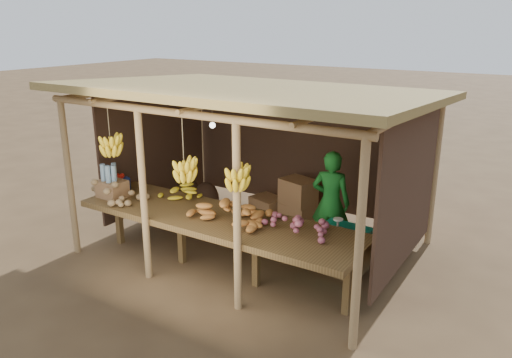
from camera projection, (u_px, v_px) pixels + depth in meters
The scene contains 13 objects.
ground at pixel (256, 247), 7.34m from camera, with size 60.00×60.00×0.00m, color brown.
stall_structure at pixel (250, 119), 6.73m from camera, with size 4.70×3.50×2.43m.
counter at pixel (216, 221), 6.36m from camera, with size 3.90×1.05×0.80m.
potato_heap at pixel (110, 186), 6.93m from camera, with size 0.90×0.54×0.36m, color #91734B, non-canonical shape.
sweet_potato_heap at pixel (230, 204), 6.25m from camera, with size 1.05×0.63×0.36m, color #BC7530, non-canonical shape.
onion_heap at pixel (296, 218), 5.80m from camera, with size 0.90×0.54×0.36m, color #A75163, non-canonical shape.
banana_pile at pixel (179, 186), 6.98m from camera, with size 0.56×0.34×0.35m, color yellow, non-canonical shape.
tomato_basin at pixel (116, 184), 7.35m from camera, with size 0.42×0.42×0.22m.
bottle_box at pixel (112, 185), 7.00m from camera, with size 0.39×0.32×0.48m.
vendor at pixel (331, 202), 7.00m from camera, with size 0.54×0.36×1.49m, color #1A7626.
tarp_crate at pixel (342, 249), 6.56m from camera, with size 0.68×0.59×0.77m.
carton_stack at pixel (287, 206), 7.99m from camera, with size 1.15×0.52×0.81m.
burlap_sacks at pixel (197, 194), 8.82m from camera, with size 0.85×0.45×0.60m.
Camera 1 is at (3.57, -5.68, 3.15)m, focal length 35.00 mm.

